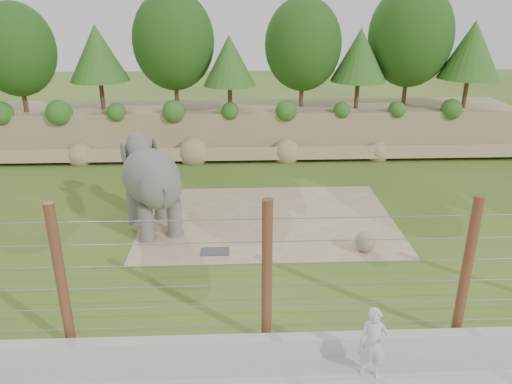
{
  "coord_description": "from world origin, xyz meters",
  "views": [
    {
      "loc": [
        -0.71,
        -15.12,
        8.41
      ],
      "look_at": [
        0.0,
        2.0,
        1.6
      ],
      "focal_mm": 35.0,
      "sensor_mm": 36.0,
      "label": 1
    }
  ],
  "objects_px": {
    "zookeeper": "(373,344)",
    "elephant": "(152,189)",
    "barrier_fence": "(267,274)",
    "stone_ball": "(365,242)"
  },
  "relations": [
    {
      "from": "barrier_fence",
      "to": "zookeeper",
      "type": "relative_size",
      "value": 11.13
    },
    {
      "from": "elephant",
      "to": "stone_ball",
      "type": "bearing_deg",
      "value": -39.99
    },
    {
      "from": "elephant",
      "to": "barrier_fence",
      "type": "height_order",
      "value": "barrier_fence"
    },
    {
      "from": "elephant",
      "to": "barrier_fence",
      "type": "xyz_separation_m",
      "value": [
        3.87,
        -6.86,
        0.35
      ]
    },
    {
      "from": "elephant",
      "to": "barrier_fence",
      "type": "distance_m",
      "value": 7.88
    },
    {
      "from": "stone_ball",
      "to": "zookeeper",
      "type": "distance_m",
      "value": 6.25
    },
    {
      "from": "zookeeper",
      "to": "elephant",
      "type": "bearing_deg",
      "value": 139.44
    },
    {
      "from": "barrier_fence",
      "to": "zookeeper",
      "type": "xyz_separation_m",
      "value": [
        2.38,
        -1.36,
        -1.08
      ]
    },
    {
      "from": "elephant",
      "to": "barrier_fence",
      "type": "relative_size",
      "value": 0.2
    },
    {
      "from": "zookeeper",
      "to": "barrier_fence",
      "type": "bearing_deg",
      "value": 162.4
    }
  ]
}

